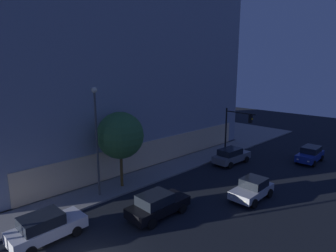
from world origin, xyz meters
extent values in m
cube|color=#4C4C51|center=(13.01, 24.37, 0.07)|extent=(30.96, 30.20, 0.15)
cube|color=#FDD8A4|center=(13.01, 9.67, 1.49)|extent=(27.50, 0.60, 2.68)
cube|color=#8E96A8|center=(13.01, 24.37, 9.67)|extent=(30.56, 29.80, 19.04)
cylinder|color=black|center=(21.58, 6.42, 2.92)|extent=(0.18, 0.18, 5.53)
cylinder|color=black|center=(21.47, 4.55, 5.34)|extent=(0.35, 3.76, 0.12)
cube|color=black|center=(21.39, 3.23, 4.84)|extent=(0.34, 0.34, 0.90)
sphere|color=yellow|center=(21.38, 3.05, 4.84)|extent=(0.18, 0.18, 0.18)
cylinder|color=#494949|center=(5.05, 7.04, 4.27)|extent=(0.16, 0.16, 8.25)
sphere|color=#F9EFC6|center=(5.05, 7.04, 8.55)|extent=(0.44, 0.44, 0.44)
cylinder|color=brown|center=(7.39, 7.29, 1.61)|extent=(0.25, 0.25, 2.92)
sphere|color=#386F36|center=(7.39, 7.29, 4.65)|extent=(3.94, 3.94, 3.94)
cube|color=silver|center=(-0.14, 4.17, 0.66)|extent=(4.43, 2.04, 0.70)
cube|color=black|center=(-0.47, 4.15, 1.34)|extent=(2.38, 1.77, 0.67)
cube|color=#F9F4CC|center=(1.96, 4.81, 0.66)|extent=(0.13, 0.20, 0.12)
cube|color=#F9F4CC|center=(2.01, 3.69, 0.66)|extent=(0.13, 0.20, 0.12)
cylinder|color=black|center=(1.17, 5.15, 0.30)|extent=(0.62, 0.26, 0.61)
cylinder|color=black|center=(1.24, 3.29, 0.30)|extent=(0.62, 0.26, 0.61)
cylinder|color=black|center=(-1.53, 5.04, 0.30)|extent=(0.62, 0.26, 0.61)
cylinder|color=black|center=(-1.46, 3.18, 0.30)|extent=(0.62, 0.26, 0.61)
cube|color=black|center=(6.50, 1.59, 0.67)|extent=(4.61, 1.89, 0.67)
cube|color=black|center=(6.16, 1.59, 1.35)|extent=(2.24, 1.69, 0.69)
cube|color=#F9F4CC|center=(8.76, 2.15, 0.67)|extent=(0.12, 0.20, 0.12)
cube|color=#F9F4CC|center=(8.76, 1.02, 0.67)|extent=(0.12, 0.20, 0.12)
cylinder|color=black|center=(7.93, 2.53, 0.33)|extent=(0.67, 0.24, 0.67)
cylinder|color=black|center=(7.93, 0.65, 0.33)|extent=(0.67, 0.24, 0.67)
cylinder|color=black|center=(5.08, 2.53, 0.33)|extent=(0.67, 0.24, 0.67)
cylinder|color=black|center=(5.07, 0.65, 0.33)|extent=(0.67, 0.24, 0.67)
cube|color=#B7BABF|center=(13.49, -1.62, 0.66)|extent=(4.05, 1.89, 0.61)
cube|color=black|center=(13.79, -1.62, 1.29)|extent=(1.89, 1.68, 0.65)
cube|color=#F9F4CC|center=(11.53, -2.20, 0.66)|extent=(0.12, 0.20, 0.12)
cube|color=#F9F4CC|center=(11.52, -1.10, 0.66)|extent=(0.12, 0.20, 0.12)
cylinder|color=black|center=(12.25, -2.56, 0.36)|extent=(0.72, 0.25, 0.71)
cylinder|color=black|center=(12.23, -0.72, 0.36)|extent=(0.72, 0.25, 0.71)
cylinder|color=black|center=(14.75, -2.52, 0.36)|extent=(0.72, 0.25, 0.71)
cylinder|color=black|center=(14.72, -0.69, 0.36)|extent=(0.72, 0.25, 0.71)
cube|color=slate|center=(19.63, 4.22, 0.71)|extent=(4.76, 2.02, 0.72)
cube|color=black|center=(19.28, 4.24, 1.39)|extent=(2.56, 1.74, 0.64)
cube|color=#F9F4CC|center=(21.95, 4.65, 0.71)|extent=(0.13, 0.21, 0.12)
cube|color=#F9F4CC|center=(21.90, 3.57, 0.71)|extent=(0.13, 0.21, 0.12)
cylinder|color=black|center=(21.13, 5.05, 0.35)|extent=(0.71, 0.27, 0.70)
cylinder|color=black|center=(21.04, 3.25, 0.35)|extent=(0.71, 0.27, 0.70)
cylinder|color=black|center=(18.23, 5.19, 0.35)|extent=(0.71, 0.27, 0.70)
cylinder|color=black|center=(18.14, 3.39, 0.35)|extent=(0.71, 0.27, 0.70)
cube|color=navy|center=(26.17, -1.53, 0.70)|extent=(4.33, 1.91, 0.72)
cube|color=black|center=(26.49, -1.52, 1.39)|extent=(2.37, 1.67, 0.64)
cube|color=#F9F4CC|center=(24.10, -2.13, 0.70)|extent=(0.13, 0.20, 0.12)
cube|color=#F9F4CC|center=(24.07, -1.07, 0.70)|extent=(0.13, 0.20, 0.12)
cylinder|color=black|center=(24.88, -2.45, 0.34)|extent=(0.69, 0.26, 0.68)
cylinder|color=black|center=(24.82, -0.69, 0.34)|extent=(0.69, 0.26, 0.68)
cylinder|color=black|center=(27.53, -2.37, 0.34)|extent=(0.69, 0.26, 0.68)
cylinder|color=black|center=(27.47, -0.60, 0.34)|extent=(0.69, 0.26, 0.68)
camera|label=1|loc=(-5.47, -11.69, 10.05)|focal=29.73mm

